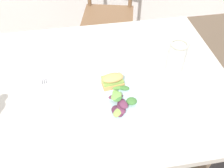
{
  "coord_description": "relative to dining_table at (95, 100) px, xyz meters",
  "views": [
    {
      "loc": [
        -0.18,
        -0.67,
        1.47
      ],
      "look_at": [
        -0.07,
        0.01,
        0.76
      ],
      "focal_mm": 38.92,
      "sensor_mm": 36.0,
      "label": 1
    }
  ],
  "objects": [
    {
      "name": "salad_mixed_greens",
      "position": [
        0.09,
        -0.15,
        0.16
      ],
      "size": [
        0.11,
        0.17,
        0.03
      ],
      "color": "#518438",
      "rests_on": "plate_lunch"
    },
    {
      "name": "sandwich_half_front",
      "position": [
        0.07,
        -0.05,
        0.17
      ],
      "size": [
        0.09,
        0.07,
        0.06
      ],
      "color": "tan",
      "rests_on": "plate_lunch"
    },
    {
      "name": "dining_table",
      "position": [
        0.0,
        0.0,
        0.0
      ],
      "size": [
        1.16,
        0.85,
        0.74
      ],
      "color": "#BCB7AD",
      "rests_on": "ground"
    },
    {
      "name": "chair_wooden_far",
      "position": [
        0.22,
        1.01,
        -0.16
      ],
      "size": [
        0.49,
        0.49,
        0.87
      ],
      "color": "brown",
      "rests_on": "ground"
    },
    {
      "name": "fork_on_napkin",
      "position": [
        -0.2,
        -0.04,
        0.14
      ],
      "size": [
        0.04,
        0.19,
        0.0
      ],
      "color": "silver",
      "rests_on": "napkin_folded"
    },
    {
      "name": "mason_jar_iced_tea",
      "position": [
        0.36,
        0.01,
        0.2
      ],
      "size": [
        0.08,
        0.08,
        0.14
      ],
      "color": "#C67528",
      "rests_on": "dining_table"
    },
    {
      "name": "plate_lunch",
      "position": [
        0.07,
        -0.09,
        0.14
      ],
      "size": [
        0.28,
        0.28,
        0.01
      ],
      "primitive_type": "cube",
      "color": "silver",
      "rests_on": "dining_table"
    },
    {
      "name": "ground_plane",
      "position": [
        0.14,
        -0.06,
        -0.61
      ],
      "size": [
        8.86,
        8.86,
        0.0
      ],
      "primitive_type": "plane",
      "color": "brown"
    },
    {
      "name": "napkin_folded",
      "position": [
        -0.2,
        -0.06,
        0.14
      ],
      "size": [
        0.1,
        0.22,
        0.0
      ],
      "primitive_type": "cube",
      "rotation": [
        0.0,
        0.0,
        0.03
      ],
      "color": "silver",
      "rests_on": "dining_table"
    }
  ]
}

